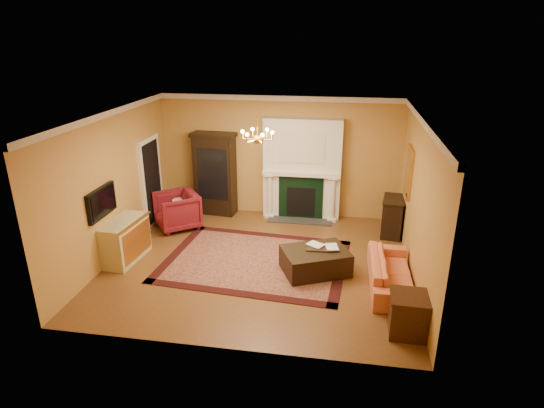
% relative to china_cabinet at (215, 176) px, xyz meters
% --- Properties ---
extents(floor, '(6.00, 5.50, 0.02)m').
position_rel_china_cabinet_xyz_m(floor, '(1.59, -2.49, -1.01)').
color(floor, brown).
rests_on(floor, ground).
extents(ceiling, '(6.00, 5.50, 0.02)m').
position_rel_china_cabinet_xyz_m(ceiling, '(1.59, -2.49, 2.01)').
color(ceiling, white).
rests_on(ceiling, wall_back).
extents(wall_back, '(6.00, 0.02, 3.00)m').
position_rel_china_cabinet_xyz_m(wall_back, '(1.59, 0.27, 0.50)').
color(wall_back, '#C08945').
rests_on(wall_back, floor).
extents(wall_front, '(6.00, 0.02, 3.00)m').
position_rel_china_cabinet_xyz_m(wall_front, '(1.59, -5.25, 0.50)').
color(wall_front, '#C08945').
rests_on(wall_front, floor).
extents(wall_left, '(0.02, 5.50, 3.00)m').
position_rel_china_cabinet_xyz_m(wall_left, '(-1.42, -2.49, 0.50)').
color(wall_left, '#C08945').
rests_on(wall_left, floor).
extents(wall_right, '(0.02, 5.50, 3.00)m').
position_rel_china_cabinet_xyz_m(wall_right, '(4.60, -2.49, 0.50)').
color(wall_right, '#C08945').
rests_on(wall_right, floor).
extents(fireplace, '(1.90, 0.70, 2.50)m').
position_rel_china_cabinet_xyz_m(fireplace, '(2.19, 0.08, 0.19)').
color(fireplace, white).
rests_on(fireplace, wall_back).
extents(crown_molding, '(6.00, 5.50, 0.12)m').
position_rel_china_cabinet_xyz_m(crown_molding, '(1.59, -1.53, 1.94)').
color(crown_molding, silver).
rests_on(crown_molding, ceiling).
extents(doorway, '(0.08, 1.05, 2.10)m').
position_rel_china_cabinet_xyz_m(doorway, '(-1.36, -0.79, 0.04)').
color(doorway, white).
rests_on(doorway, wall_left).
extents(tv_panel, '(0.09, 0.95, 0.58)m').
position_rel_china_cabinet_xyz_m(tv_panel, '(-1.35, -3.09, 0.35)').
color(tv_panel, black).
rests_on(tv_panel, wall_left).
extents(gilt_mirror, '(0.06, 0.76, 1.05)m').
position_rel_china_cabinet_xyz_m(gilt_mirror, '(4.56, -1.09, 0.65)').
color(gilt_mirror, gold).
rests_on(gilt_mirror, wall_right).
extents(chandelier, '(0.63, 0.55, 0.53)m').
position_rel_china_cabinet_xyz_m(chandelier, '(1.59, -2.49, 1.60)').
color(chandelier, gold).
rests_on(chandelier, ceiling).
extents(oriental_rug, '(3.86, 3.02, 0.01)m').
position_rel_china_cabinet_xyz_m(oriental_rug, '(1.52, -2.46, -1.00)').
color(oriental_rug, '#3F0D13').
rests_on(oriental_rug, floor).
extents(china_cabinet, '(1.05, 0.56, 2.01)m').
position_rel_china_cabinet_xyz_m(china_cabinet, '(0.00, 0.00, 0.00)').
color(china_cabinet, black).
rests_on(china_cabinet, floor).
extents(wingback_armchair, '(1.26, 1.27, 0.96)m').
position_rel_china_cabinet_xyz_m(wingback_armchair, '(-0.65, -1.09, -0.52)').
color(wingback_armchair, maroon).
rests_on(wingback_armchair, floor).
extents(pedestal_table, '(0.36, 0.36, 0.64)m').
position_rel_china_cabinet_xyz_m(pedestal_table, '(-0.64, -0.90, -0.63)').
color(pedestal_table, black).
rests_on(pedestal_table, floor).
extents(commode, '(0.63, 1.19, 0.86)m').
position_rel_china_cabinet_xyz_m(commode, '(-1.14, -2.81, -0.57)').
color(commode, '#C8BB92').
rests_on(commode, floor).
extents(coral_sofa, '(0.59, 1.93, 0.75)m').
position_rel_china_cabinet_xyz_m(coral_sofa, '(4.17, -3.01, -0.63)').
color(coral_sofa, '#E36E48').
rests_on(coral_sofa, floor).
extents(end_table, '(0.57, 0.57, 0.64)m').
position_rel_china_cabinet_xyz_m(end_table, '(4.31, -4.42, -0.68)').
color(end_table, '#3C2010').
rests_on(end_table, floor).
extents(console_table, '(0.54, 0.82, 0.85)m').
position_rel_china_cabinet_xyz_m(console_table, '(4.37, -0.66, -0.58)').
color(console_table, black).
rests_on(console_table, floor).
extents(leather_ottoman, '(1.48, 1.32, 0.46)m').
position_rel_china_cabinet_xyz_m(leather_ottoman, '(2.76, -2.71, -0.76)').
color(leather_ottoman, black).
rests_on(leather_ottoman, oriental_rug).
extents(ottoman_tray, '(0.43, 0.34, 0.03)m').
position_rel_china_cabinet_xyz_m(ottoman_tray, '(2.79, -2.63, -0.52)').
color(ottoman_tray, black).
rests_on(ottoman_tray, leather_ottoman).
extents(book_a, '(0.15, 0.21, 0.31)m').
position_rel_china_cabinet_xyz_m(book_a, '(2.68, -2.66, -0.35)').
color(book_a, gray).
rests_on(book_a, ottoman_tray).
extents(book_b, '(0.23, 0.07, 0.32)m').
position_rel_china_cabinet_xyz_m(book_b, '(2.95, -2.63, -0.34)').
color(book_b, gray).
rests_on(book_b, ottoman_tray).
extents(topiary_left, '(0.15, 0.15, 0.39)m').
position_rel_china_cabinet_xyz_m(topiary_left, '(1.45, 0.04, 0.44)').
color(topiary_left, gray).
rests_on(topiary_left, fireplace).
extents(topiary_right, '(0.15, 0.15, 0.40)m').
position_rel_china_cabinet_xyz_m(topiary_right, '(2.76, 0.04, 0.45)').
color(topiary_right, gray).
rests_on(topiary_right, fireplace).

